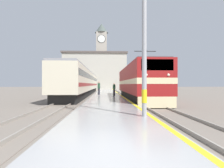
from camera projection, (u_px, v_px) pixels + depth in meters
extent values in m
plane|color=#70665B|center=(106.00, 94.00, 33.85)|extent=(200.00, 200.00, 0.00)
cube|color=#999999|center=(107.00, 94.00, 28.85)|extent=(3.92, 140.00, 0.34)
cube|color=yellow|center=(118.00, 93.00, 28.92)|extent=(0.20, 140.00, 0.00)
cube|color=#70665B|center=(127.00, 95.00, 28.99)|extent=(2.84, 140.00, 0.02)
cube|color=gray|center=(123.00, 95.00, 28.96)|extent=(0.07, 140.00, 0.14)
cube|color=gray|center=(132.00, 95.00, 29.02)|extent=(0.07, 140.00, 0.14)
cube|color=#70665B|center=(83.00, 95.00, 28.70)|extent=(2.83, 140.00, 0.02)
cube|color=gray|center=(78.00, 95.00, 28.67)|extent=(0.07, 140.00, 0.14)
cube|color=gray|center=(87.00, 95.00, 28.73)|extent=(0.07, 140.00, 0.14)
cube|color=black|center=(138.00, 96.00, 19.83)|extent=(2.46, 13.87, 0.90)
cube|color=maroon|center=(138.00, 80.00, 19.84)|extent=(2.90, 15.08, 2.80)
cube|color=beige|center=(138.00, 82.00, 19.84)|extent=(2.92, 15.10, 0.44)
cube|color=beige|center=(157.00, 102.00, 12.45)|extent=(2.75, 0.30, 0.81)
cube|color=black|center=(157.00, 65.00, 12.37)|extent=(2.32, 0.12, 0.80)
sphere|color=white|center=(146.00, 75.00, 12.29)|extent=(0.20, 0.20, 0.20)
sphere|color=white|center=(168.00, 75.00, 12.36)|extent=(0.20, 0.20, 0.20)
cube|color=#4C4C51|center=(138.00, 67.00, 19.84)|extent=(2.61, 14.32, 0.12)
cylinder|color=#333333|center=(146.00, 56.00, 15.73)|extent=(0.06, 0.63, 1.03)
cylinder|color=#333333|center=(144.00, 57.00, 16.43)|extent=(0.06, 0.63, 1.03)
cube|color=#262626|center=(145.00, 51.00, 16.08)|extent=(2.03, 0.08, 0.06)
cube|color=black|center=(84.00, 92.00, 30.56)|extent=(2.46, 31.43, 0.90)
cube|color=beige|center=(84.00, 81.00, 30.56)|extent=(2.90, 32.74, 2.82)
cube|color=black|center=(84.00, 78.00, 30.56)|extent=(2.92, 32.09, 0.64)
cube|color=maroon|center=(84.00, 85.00, 30.56)|extent=(2.92, 32.09, 0.36)
cube|color=gray|center=(84.00, 73.00, 30.57)|extent=(2.67, 32.74, 0.20)
cylinder|color=#9E9EA3|center=(144.00, 17.00, 7.78)|extent=(0.21, 0.21, 8.83)
cylinder|color=yellow|center=(144.00, 96.00, 7.77)|extent=(0.23, 0.23, 0.60)
cylinder|color=#23232D|center=(99.00, 91.00, 24.60)|extent=(0.26, 0.26, 0.88)
cylinder|color=#234C33|center=(99.00, 86.00, 24.61)|extent=(0.34, 0.34, 0.73)
sphere|color=tan|center=(99.00, 82.00, 24.61)|extent=(0.24, 0.24, 0.24)
cylinder|color=#23232D|center=(114.00, 92.00, 22.58)|extent=(0.26, 0.26, 0.77)
cylinder|color=#234C33|center=(114.00, 87.00, 22.58)|extent=(0.34, 0.34, 0.64)
sphere|color=tan|center=(114.00, 84.00, 22.58)|extent=(0.21, 0.21, 0.21)
cube|color=#ADA393|center=(102.00, 61.00, 64.07)|extent=(3.81, 3.81, 20.72)
cylinder|color=black|center=(101.00, 39.00, 62.17)|extent=(2.97, 0.06, 2.97)
cylinder|color=white|center=(101.00, 39.00, 62.14)|extent=(2.67, 0.10, 2.67)
cone|color=#47514C|center=(102.00, 28.00, 64.10)|extent=(4.76, 4.76, 3.43)
cube|color=#B7B2A3|center=(95.00, 73.00, 52.97)|extent=(18.44, 6.93, 10.76)
cube|color=#564C47|center=(95.00, 54.00, 52.98)|extent=(19.04, 7.53, 0.50)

